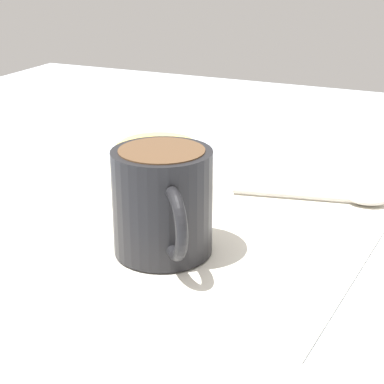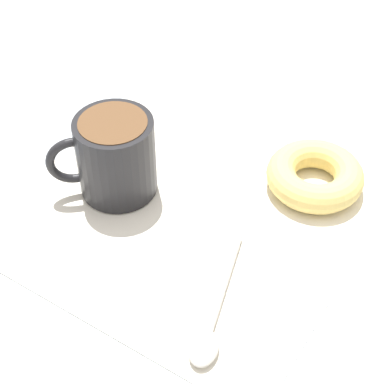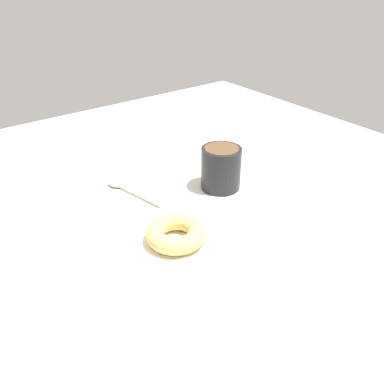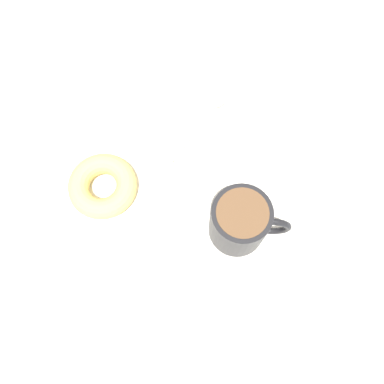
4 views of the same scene
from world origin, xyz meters
TOP-DOWN VIEW (x-y plane):
  - ground_plane at (0.00, 0.00)cm, footprint 120.00×120.00cm
  - napkin at (1.07, -0.53)cm, footprint 35.27×35.27cm
  - coffee_cup at (0.27, 7.61)cm, footprint 9.07×9.66cm
  - donut at (9.60, -10.27)cm, footprint 9.99×9.99cm
  - spoon at (-11.03, -8.82)cm, footprint 14.67×4.49cm

SIDE VIEW (x-z plane):
  - ground_plane at x=0.00cm, z-range -2.00..0.00cm
  - napkin at x=1.07cm, z-range 0.00..0.30cm
  - spoon at x=-11.03cm, z-range 0.25..1.15cm
  - donut at x=9.60cm, z-range 0.30..3.32cm
  - coffee_cup at x=0.27cm, z-range 0.44..8.95cm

